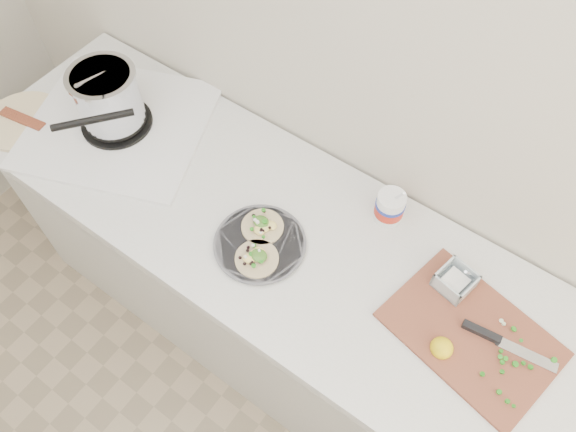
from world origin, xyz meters
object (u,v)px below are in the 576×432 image
Objects in this scene: cutboard at (473,329)px; taco_plate at (260,242)px; stove at (112,107)px; bacon_plate at (23,121)px; tub at (391,205)px.

taco_plate is at bearing -157.61° from cutboard.
stove is 1.30m from cutboard.
stove is 2.71× the size of taco_plate.
bacon_plate is (-0.95, -0.08, -0.01)m from taco_plate.
bacon_plate is at bearing -162.20° from tub.
stove is at bearing 32.12° from bacon_plate.
tub is 0.74× the size of bacon_plate.
taco_plate is 0.63m from cutboard.
taco_plate is at bearing -29.01° from stove.
bacon_plate is (-0.28, -0.17, -0.09)m from stove.
tub is 1.27m from bacon_plate.
taco_plate is 1.36× the size of tub.
stove is 0.95m from tub.
tub is (0.93, 0.21, -0.03)m from stove.
bacon_plate is at bearing -161.14° from cutboard.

